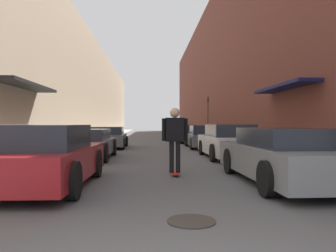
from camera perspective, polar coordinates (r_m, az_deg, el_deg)
name	(u,v)px	position (r m, az deg, el deg)	size (l,w,h in m)	color
ground	(154,140)	(27.75, -2.44, -2.43)	(141.77, 141.77, 0.00)	#515154
curb_strip_left	(108,136)	(34.46, -10.40, -1.78)	(1.80, 64.44, 0.12)	#A3A099
curb_strip_right	(198,136)	(34.55, 5.26, -1.77)	(1.80, 64.44, 0.12)	#A3A099
building_row_left	(80,91)	(35.08, -15.14, 5.97)	(4.90, 64.44, 9.56)	tan
building_row_right	(225,71)	(35.48, 9.97, 9.36)	(4.90, 64.44, 13.78)	brown
parked_car_left_0	(43,157)	(7.67, -20.96, -5.10)	(2.08, 4.21, 1.37)	maroon
parked_car_left_1	(87,144)	(13.27, -13.97, -3.08)	(1.96, 4.49, 1.18)	#515459
parked_car_left_2	(108,138)	(18.99, -10.33, -2.00)	(2.01, 4.02, 1.21)	#515459
parked_car_right_0	(283,156)	(8.15, 19.41, -4.93)	(2.00, 4.78, 1.29)	gray
parked_car_right_1	(228,142)	(13.47, 10.48, -2.72)	(1.92, 4.30, 1.36)	silver
parked_car_right_2	(206,137)	(18.77, 6.57, -1.92)	(2.05, 4.33, 1.29)	#515459
parked_car_right_3	(192,134)	(23.83, 4.26, -1.41)	(1.98, 4.75, 1.28)	#232326
parked_car_right_4	(185,132)	(29.70, 2.94, -1.05)	(1.93, 4.78, 1.29)	black
parked_car_right_5	(178,130)	(35.20, 1.80, -0.74)	(1.92, 4.10, 1.37)	#515459
skateboarder	(175,134)	(8.84, 1.19, -1.33)	(0.70, 0.78, 1.83)	#B2231E
manhole_cover	(191,221)	(4.87, 4.08, -16.19)	(0.70, 0.70, 0.02)	#332D28
traffic_light	(208,113)	(28.19, 6.96, 2.29)	(0.16, 0.22, 3.54)	#2D2D2D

